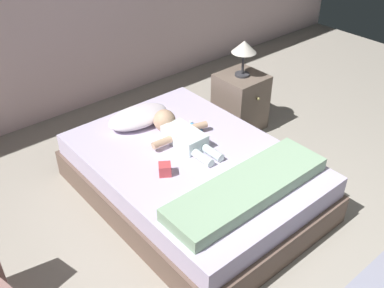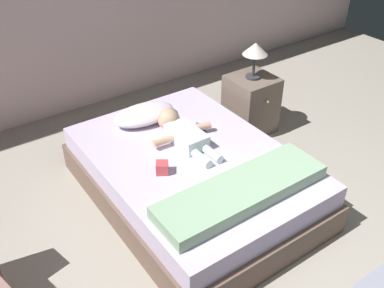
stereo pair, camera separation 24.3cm
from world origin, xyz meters
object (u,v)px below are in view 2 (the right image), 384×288
bed (192,177)px  pillow (144,114)px  baby (182,132)px  nightstand (251,104)px  lamp (255,51)px  toothbrush (200,126)px  toy_block (162,168)px

bed → pillow: size_ratio=3.52×
baby → nightstand: size_ratio=1.27×
bed → pillow: pillow is taller
pillow → lamp: 1.14m
toothbrush → nightstand: 0.80m
toothbrush → lamp: size_ratio=0.48×
pillow → toy_block: bearing=-109.9°
baby → toy_block: (-0.35, -0.28, -0.02)m
pillow → toothbrush: size_ratio=3.31×
pillow → lamp: lamp is taller
bed → baby: bearing=75.7°
bed → baby: 0.36m
baby → toothbrush: (0.22, 0.06, -0.06)m
bed → toy_block: size_ratio=16.02×
pillow → baby: (0.10, -0.42, 0.01)m
baby → nightstand: (0.98, 0.28, -0.19)m
nightstand → toy_block: 1.45m
nightstand → toothbrush: bearing=-163.8°
nightstand → lamp: (0.00, 0.00, 0.54)m
pillow → nightstand: 1.10m
toothbrush → lamp: (0.76, 0.22, 0.40)m
toy_block → toothbrush: bearing=30.5°
pillow → nightstand: (1.08, -0.14, -0.18)m
lamp → toy_block: size_ratio=2.84×
baby → nightstand: baby is taller
baby → lamp: (0.98, 0.28, 0.34)m
pillow → baby: bearing=-76.7°
lamp → toothbrush: bearing=-163.8°
bed → toothbrush: (0.28, 0.28, 0.21)m
pillow → toothbrush: 0.48m
baby → bed: bearing=-104.3°
toothbrush → bed: bearing=-134.5°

